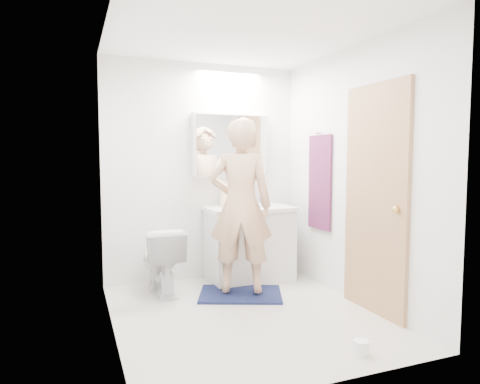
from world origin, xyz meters
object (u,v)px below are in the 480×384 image
soap_bottle_a (224,195)px  toothbrush_cup (263,200)px  toilet_paper_roll (361,347)px  medicine_cabinet (231,145)px  soap_bottle_b (225,199)px  person (241,206)px  toilet (161,260)px  vanity_cabinet (249,245)px

soap_bottle_a → toothbrush_cup: bearing=1.2°
toothbrush_cup → toilet_paper_roll: bearing=-95.9°
medicine_cabinet → soap_bottle_b: bearing=-160.4°
soap_bottle_a → person: bearing=-94.3°
soap_bottle_b → toothbrush_cup: 0.47m
toothbrush_cup → medicine_cabinet: bearing=172.6°
toilet → toilet_paper_roll: 2.14m
medicine_cabinet → toilet: 1.48m
medicine_cabinet → soap_bottle_b: size_ratio=5.80×
medicine_cabinet → toothbrush_cup: medicine_cabinet is taller
person → toilet_paper_roll: (0.32, -1.49, -0.84)m
toilet → vanity_cabinet: bearing=-174.7°
toilet → toothbrush_cup: bearing=-168.8°
soap_bottle_a → soap_bottle_b: 0.06m
toilet → soap_bottle_b: bearing=-160.5°
soap_bottle_b → toilet_paper_roll: 2.32m
person → soap_bottle_a: person is taller
person → toilet_paper_roll: size_ratio=15.38×
medicine_cabinet → toothbrush_cup: size_ratio=8.80×
medicine_cabinet → toilet: size_ratio=1.30×
toilet → soap_bottle_a: soap_bottle_a is taller
vanity_cabinet → toilet_paper_roll: 2.00m
toilet → toothbrush_cup: size_ratio=6.76×
toothbrush_cup → vanity_cabinet: bearing=-146.9°
toilet_paper_roll → soap_bottle_b: bearing=96.6°
vanity_cabinet → person: person is taller
person → soap_bottle_b: 0.66m
toilet → toilet_paper_roll: bearing=117.8°
soap_bottle_b → toothbrush_cup: (0.47, -0.02, -0.03)m
vanity_cabinet → medicine_cabinet: (-0.14, 0.21, 1.11)m
toilet → person: 0.97m
soap_bottle_a → toothbrush_cup: soap_bottle_a is taller
vanity_cabinet → medicine_cabinet: bearing=123.8°
soap_bottle_a → soap_bottle_b: soap_bottle_a is taller
soap_bottle_a → toothbrush_cup: size_ratio=2.42×
vanity_cabinet → toilet_paper_roll: bearing=-89.3°
person → soap_bottle_b: (0.07, 0.66, 0.00)m
vanity_cabinet → soap_bottle_a: bearing=148.4°
toilet → soap_bottle_b: (0.78, 0.30, 0.56)m
person → soap_bottle_a: size_ratio=7.01×
vanity_cabinet → toilet_paper_roll: (0.02, -1.97, -0.34)m
toilet → person: bearing=151.8°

